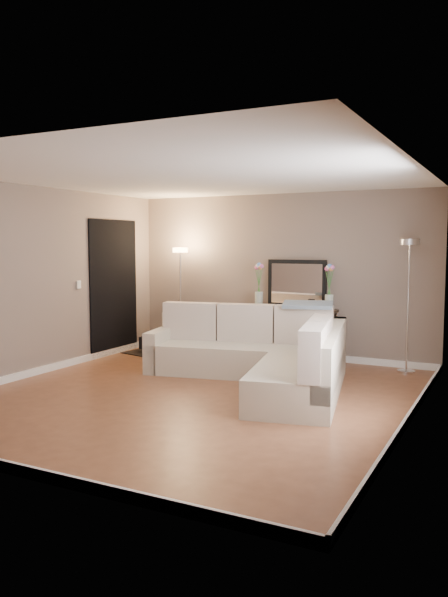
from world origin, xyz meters
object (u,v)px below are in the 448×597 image
at_px(floor_lamp_unlit, 409,279).
at_px(floor_lamp_lit, 180,279).
at_px(sectional_sofa, 265,355).
at_px(console_table, 287,331).

bearing_deg(floor_lamp_unlit, floor_lamp_lit, -179.10).
bearing_deg(floor_lamp_unlit, sectional_sofa, -138.11).
bearing_deg(sectional_sofa, floor_lamp_unlit, 41.89).
distance_m(sectional_sofa, console_table, 1.43).
xyz_separation_m(console_table, floor_lamp_lit, (-1.89, -0.06, 0.77)).
height_order(sectional_sofa, floor_lamp_lit, floor_lamp_lit).
height_order(floor_lamp_lit, floor_lamp_unlit, floor_lamp_unlit).
height_order(console_table, floor_lamp_lit, floor_lamp_lit).
relative_size(console_table, floor_lamp_unlit, 0.71).
bearing_deg(floor_lamp_lit, console_table, 1.87).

